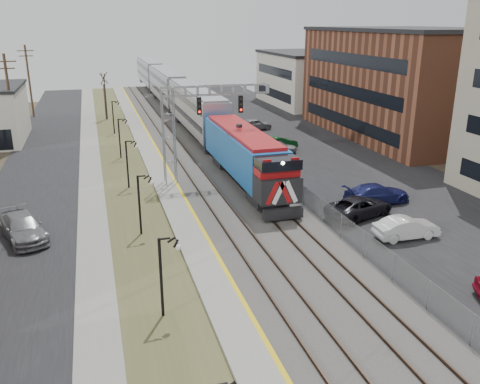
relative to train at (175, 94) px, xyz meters
name	(u,v)px	position (x,y,z in m)	size (l,w,h in m)	color
street_west	(39,172)	(-17.00, -26.68, -2.90)	(7.00, 120.00, 0.04)	black
sidewalk	(90,168)	(-12.50, -26.68, -2.88)	(2.00, 120.00, 0.08)	gray
grass_median	(123,166)	(-9.50, -26.68, -2.89)	(4.00, 120.00, 0.06)	#474F2A
platform	(155,163)	(-6.50, -26.68, -2.80)	(2.00, 120.00, 0.24)	gray
ballast_bed	(205,159)	(-1.50, -26.68, -2.82)	(8.00, 120.00, 0.20)	#595651
parking_lot	(316,151)	(10.50, -26.68, -2.90)	(16.00, 120.00, 0.04)	black
platform_edge	(164,161)	(-5.62, -26.68, -2.67)	(0.24, 120.00, 0.01)	gold
track_near	(185,159)	(-3.50, -26.68, -2.64)	(1.58, 120.00, 0.15)	#2D2119
track_far	(220,156)	(0.00, -26.68, -2.64)	(1.58, 120.00, 0.15)	#2D2119
train	(175,94)	(0.00, 0.00, 0.00)	(3.00, 85.85, 5.33)	#1356A1
signal_gantry	(189,118)	(-4.28, -33.69, 2.67)	(9.00, 1.07, 8.15)	gray
lampposts	(139,204)	(-9.50, -43.39, -0.92)	(0.14, 62.14, 4.00)	black
fence	(245,149)	(2.70, -26.68, -2.12)	(0.04, 120.00, 1.60)	gray
buildings_east	(460,91)	(24.50, -30.50, 3.39)	(16.00, 76.00, 15.00)	#A09981
bare_trees	(26,135)	(-18.16, -22.77, -0.22)	(12.30, 42.30, 5.95)	#382D23
car_lot_b	(406,228)	(6.59, -49.01, -2.23)	(1.46, 4.18, 1.38)	silver
car_lot_c	(359,207)	(5.62, -44.76, -2.20)	(2.39, 5.18, 1.44)	black
car_lot_d	(377,194)	(8.21, -42.72, -2.17)	(2.10, 5.15, 1.50)	#171B52
car_lot_e	(278,147)	(6.35, -26.21, -2.24)	(1.59, 3.96, 1.35)	gray
car_lot_f	(277,144)	(6.72, -25.09, -2.17)	(1.58, 4.54, 1.50)	#0B3A17
car_street_b	(23,228)	(-16.72, -42.35, -2.15)	(2.16, 5.32, 1.54)	slate
car_lot_g	(255,125)	(7.59, -14.54, -2.17)	(1.77, 4.40, 1.50)	gray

